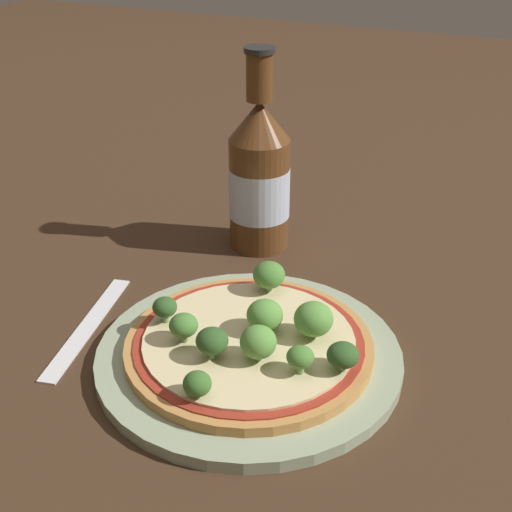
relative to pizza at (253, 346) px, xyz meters
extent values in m
plane|color=#3D2819|center=(0.00, 0.03, -0.02)|extent=(3.00, 3.00, 0.00)
cylinder|color=#93A384|center=(-0.01, 0.00, -0.01)|extent=(0.28, 0.28, 0.01)
cylinder|color=#B77F42|center=(0.00, 0.00, 0.00)|extent=(0.23, 0.23, 0.01)
cylinder|color=maroon|center=(0.00, 0.00, 0.00)|extent=(0.21, 0.21, 0.00)
cylinder|color=beige|center=(0.00, 0.00, 0.01)|extent=(0.19, 0.19, 0.00)
cylinder|color=#6B8E51|center=(0.06, -0.03, 0.01)|extent=(0.01, 0.01, 0.01)
ellipsoid|color=#477A33|center=(0.06, -0.03, 0.02)|extent=(0.02, 0.02, 0.02)
cylinder|color=#6B8E51|center=(0.02, -0.03, 0.01)|extent=(0.01, 0.01, 0.01)
ellipsoid|color=#568E3D|center=(0.02, -0.03, 0.03)|extent=(0.03, 0.03, 0.03)
cylinder|color=#6B8E51|center=(-0.01, -0.09, 0.01)|extent=(0.01, 0.01, 0.01)
ellipsoid|color=#386628|center=(-0.01, -0.09, 0.02)|extent=(0.02, 0.02, 0.02)
cylinder|color=#6B8E51|center=(0.05, 0.03, 0.01)|extent=(0.01, 0.01, 0.01)
ellipsoid|color=#568E3D|center=(0.05, 0.03, 0.03)|extent=(0.04, 0.04, 0.03)
cylinder|color=#6B8E51|center=(-0.09, -0.01, 0.01)|extent=(0.01, 0.01, 0.01)
ellipsoid|color=#2D5123|center=(-0.09, -0.01, 0.02)|extent=(0.02, 0.02, 0.02)
cylinder|color=#6B8E51|center=(-0.02, 0.08, 0.01)|extent=(0.01, 0.01, 0.01)
ellipsoid|color=#477A33|center=(-0.02, 0.08, 0.03)|extent=(0.03, 0.03, 0.03)
cylinder|color=#6B8E51|center=(-0.02, -0.04, 0.01)|extent=(0.01, 0.01, 0.01)
ellipsoid|color=#2D5123|center=(-0.02, -0.04, 0.03)|extent=(0.03, 0.03, 0.02)
cylinder|color=#6B8E51|center=(0.00, 0.02, 0.01)|extent=(0.01, 0.01, 0.01)
ellipsoid|color=#568E3D|center=(0.00, 0.02, 0.02)|extent=(0.03, 0.03, 0.03)
cylinder|color=#6B8E51|center=(-0.06, -0.03, 0.01)|extent=(0.01, 0.01, 0.01)
ellipsoid|color=#477A33|center=(-0.06, -0.03, 0.02)|extent=(0.03, 0.03, 0.02)
cylinder|color=#6B8E51|center=(0.09, -0.01, 0.01)|extent=(0.01, 0.01, 0.01)
ellipsoid|color=#2D5123|center=(0.09, -0.01, 0.02)|extent=(0.03, 0.03, 0.02)
cylinder|color=#563319|center=(-0.09, 0.22, 0.05)|extent=(0.07, 0.07, 0.13)
cylinder|color=#B2BCD1|center=(-0.09, 0.22, 0.05)|extent=(0.07, 0.07, 0.06)
cone|color=#563319|center=(-0.09, 0.22, 0.14)|extent=(0.07, 0.07, 0.04)
cylinder|color=#563319|center=(-0.09, 0.22, 0.18)|extent=(0.03, 0.03, 0.05)
cylinder|color=black|center=(-0.09, 0.22, 0.21)|extent=(0.03, 0.03, 0.01)
cube|color=silver|center=(-0.17, -0.01, -0.02)|extent=(0.05, 0.18, 0.00)
camera|label=1|loc=(0.22, -0.48, 0.39)|focal=50.00mm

